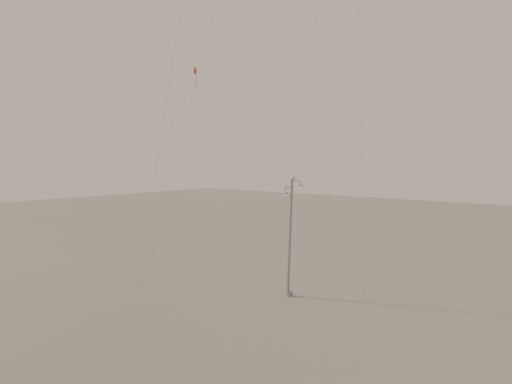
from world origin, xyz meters
The scene contains 5 objects.
ground centered at (0.00, 0.00, 0.00)m, with size 160.00×160.00×0.00m, color #A19485.
street_lamp centered at (7.14, 2.19, 4.37)m, with size 1.60×0.68×8.19m.
kite_0 centered at (-9.35, 11.08, 23.52)m, with size 3.33×8.06×29.48m.
kite_3 centered at (-6.02, 3.73, 13.62)m, with size 2.06×8.34×17.91m.
kite_4 centered at (8.57, 9.49, 17.09)m, with size 3.17×4.80×23.94m.
Camera 1 is at (22.00, -20.18, 9.16)m, focal length 28.00 mm.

